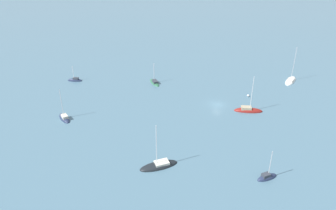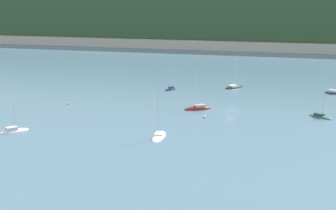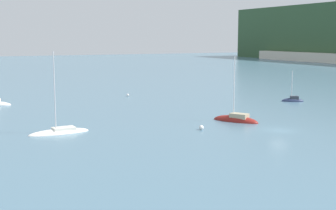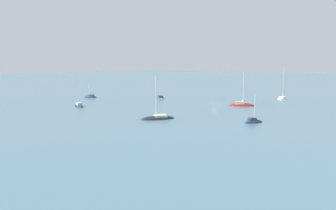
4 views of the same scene
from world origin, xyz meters
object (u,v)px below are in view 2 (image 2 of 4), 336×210
(sailboat_2, at_px, (320,117))
(sailboat_0, at_px, (171,90))
(sailboat_7, at_px, (234,88))
(sailboat_5, at_px, (14,131))
(sailboat_1, at_px, (333,93))
(mooring_buoy_1, at_px, (68,103))
(sailboat_4, at_px, (198,109))
(mooring_buoy_0, at_px, (205,117))
(sailboat_3, at_px, (159,137))

(sailboat_2, bearing_deg, sailboat_0, -174.37)
(sailboat_2, bearing_deg, sailboat_7, 161.61)
(sailboat_7, bearing_deg, sailboat_0, 149.48)
(sailboat_7, bearing_deg, sailboat_5, -178.77)
(sailboat_1, xyz_separation_m, mooring_buoy_1, (-76.95, -36.50, 0.16))
(sailboat_4, relative_size, mooring_buoy_1, 19.32)
(sailboat_7, bearing_deg, mooring_buoy_1, 164.80)
(sailboat_2, bearing_deg, sailboat_1, 113.64)
(sailboat_5, bearing_deg, sailboat_0, 17.05)
(mooring_buoy_0, bearing_deg, sailboat_1, 49.71)
(sailboat_1, distance_m, sailboat_5, 100.63)
(sailboat_5, xyz_separation_m, sailboat_7, (43.37, 67.25, -0.05))
(sailboat_1, xyz_separation_m, sailboat_3, (-41.89, -60.66, -0.04))
(sailboat_4, distance_m, sailboat_5, 50.12)
(sailboat_1, relative_size, sailboat_3, 0.77)
(sailboat_5, relative_size, sailboat_7, 0.69)
(sailboat_2, distance_m, sailboat_7, 43.95)
(sailboat_1, bearing_deg, sailboat_5, -118.47)
(sailboat_2, relative_size, sailboat_4, 0.65)
(sailboat_0, height_order, sailboat_5, sailboat_5)
(sailboat_7, relative_size, mooring_buoy_1, 18.77)
(sailboat_2, xyz_separation_m, sailboat_7, (-27.41, 34.35, -0.04))
(sailboat_1, xyz_separation_m, mooring_buoy_0, (-34.95, -41.23, 0.22))
(sailboat_2, xyz_separation_m, mooring_buoy_0, (-29.52, -8.40, 0.23))
(sailboat_5, bearing_deg, sailboat_7, 6.08)
(sailboat_5, bearing_deg, sailboat_2, -26.18)
(sailboat_0, xyz_separation_m, sailboat_3, (11.22, -52.54, -0.03))
(sailboat_1, bearing_deg, sailboat_3, -103.88)
(mooring_buoy_1, bearing_deg, sailboat_4, 5.85)
(sailboat_1, distance_m, sailboat_2, 33.28)
(sailboat_1, xyz_separation_m, sailboat_4, (-38.62, -32.57, -0.02))
(sailboat_3, bearing_deg, mooring_buoy_0, 156.82)
(mooring_buoy_0, height_order, mooring_buoy_1, mooring_buoy_0)
(sailboat_0, xyz_separation_m, sailboat_5, (-23.09, -57.61, 0.01))
(sailboat_1, distance_m, mooring_buoy_0, 54.05)
(sailboat_3, distance_m, sailboat_7, 62.84)
(sailboat_3, bearing_deg, sailboat_7, 168.19)
(sailboat_2, relative_size, sailboat_5, 0.97)
(sailboat_4, distance_m, mooring_buoy_1, 38.53)
(sailboat_7, height_order, mooring_buoy_0, sailboat_7)
(sailboat_4, bearing_deg, sailboat_0, -89.48)
(sailboat_3, height_order, sailboat_4, sailboat_3)
(sailboat_0, height_order, sailboat_4, sailboat_4)
(mooring_buoy_1, bearing_deg, sailboat_0, 49.97)
(sailboat_2, relative_size, sailboat_7, 0.67)
(mooring_buoy_1, bearing_deg, sailboat_7, 40.76)
(sailboat_3, height_order, sailboat_5, sailboat_3)
(sailboat_2, xyz_separation_m, sailboat_3, (-36.46, -27.83, -0.03))
(sailboat_2, relative_size, mooring_buoy_1, 12.51)
(sailboat_4, bearing_deg, sailboat_5, 11.30)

